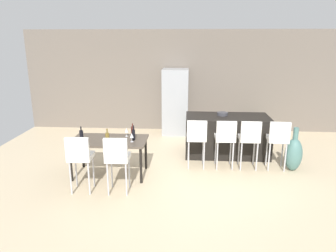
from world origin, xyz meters
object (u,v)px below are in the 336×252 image
object	(u,v)px
dining_table	(109,143)
dining_chair_far	(117,156)
bar_chair_far	(278,138)
wine_bottle_right	(134,135)
kitchen_island	(227,135)
bar_chair_right	(249,137)
wine_bottle_end	(133,132)
dining_chair_near	(80,155)
potted_plant	(256,123)
wine_glass_middle	(132,136)
wine_bottle_far	(81,136)
floor_vase	(293,154)
bar_chair_middle	(225,137)
refrigerator	(175,102)
wine_glass_near	(126,130)
fruit_bowl	(222,114)
wine_bottle_left	(107,138)
bar_chair_left	(197,136)

from	to	relation	value
dining_table	dining_chair_far	distance (m)	0.84
bar_chair_far	wine_bottle_right	xyz separation A→B (m)	(-2.89, -0.47, 0.15)
kitchen_island	bar_chair_right	size ratio (longest dim) A/B	1.82
bar_chair_far	wine_bottle_end	xyz separation A→B (m)	(-2.94, -0.29, 0.15)
dining_chair_near	bar_chair_far	bearing A→B (deg)	18.53
potted_plant	wine_glass_middle	bearing A→B (deg)	-134.35
dining_chair_near	wine_bottle_far	xyz separation A→B (m)	(-0.16, 0.60, 0.16)
floor_vase	wine_bottle_right	bearing A→B (deg)	-172.07
bar_chair_far	bar_chair_middle	bearing A→B (deg)	-179.99
floor_vase	kitchen_island	bearing A→B (deg)	145.34
bar_chair_far	refrigerator	distance (m)	3.34
floor_vase	wine_glass_near	bearing A→B (deg)	-176.39
dining_table	fruit_bowl	xyz separation A→B (m)	(2.34, 1.42, 0.28)
dining_chair_far	floor_vase	size ratio (longest dim) A/B	1.14
wine_bottle_right	floor_vase	size ratio (longest dim) A/B	0.32
wine_bottle_right	kitchen_island	bearing A→B (deg)	34.00
kitchen_island	potted_plant	world-z (taller)	kitchen_island
wine_bottle_left	wine_glass_middle	xyz separation A→B (m)	(0.43, 0.16, 0.01)
bar_chair_left	wine_glass_middle	xyz separation A→B (m)	(-1.25, -0.59, 0.17)
dining_table	wine_bottle_far	size ratio (longest dim) A/B	4.86
wine_glass_near	floor_vase	size ratio (longest dim) A/B	0.19
wine_bottle_far	bar_chair_right	bearing A→B (deg)	11.05
floor_vase	fruit_bowl	bearing A→B (deg)	144.90
wine_bottle_far	dining_chair_near	bearing A→B (deg)	-75.13
bar_chair_far	wine_bottle_far	xyz separation A→B (m)	(-3.87, -0.64, 0.16)
wine_bottle_end	wine_bottle_far	size ratio (longest dim) A/B	0.93
bar_chair_left	refrigerator	distance (m)	2.56
wine_glass_middle	wine_bottle_left	bearing A→B (deg)	-158.96
bar_chair_middle	dining_chair_near	xyz separation A→B (m)	(-2.64, -1.24, 0.00)
dining_chair_far	refrigerator	world-z (taller)	refrigerator
dining_table	bar_chair_right	bearing A→B (deg)	9.61
wine_bottle_right	dining_chair_far	bearing A→B (deg)	-101.65
wine_bottle_left	wine_bottle_far	size ratio (longest dim) A/B	1.00
dining_table	wine_bottle_right	distance (m)	0.52
wine_glass_near	floor_vase	xyz separation A→B (m)	(3.41, 0.21, -0.51)
potted_plant	wine_glass_near	bearing A→B (deg)	-139.31
dining_table	dining_chair_far	size ratio (longest dim) A/B	1.39
dining_chair_near	wine_glass_middle	world-z (taller)	dining_chair_near
wine_bottle_right	wine_glass_near	bearing A→B (deg)	128.27
dining_table	potted_plant	distance (m)	4.57
wine_bottle_far	potted_plant	distance (m)	5.07
wine_glass_middle	wine_glass_near	bearing A→B (deg)	115.93
wine_bottle_left	dining_table	bearing A→B (deg)	99.17
floor_vase	potted_plant	size ratio (longest dim) A/B	1.60
bar_chair_right	potted_plant	xyz separation A→B (m)	(0.67, 2.48, -0.36)
kitchen_island	floor_vase	world-z (taller)	same
wine_glass_near	kitchen_island	bearing A→B (deg)	26.90
wine_glass_middle	refrigerator	distance (m)	3.16
wine_bottle_end	fruit_bowl	bearing A→B (deg)	32.88
bar_chair_left	wine_bottle_left	world-z (taller)	bar_chair_left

